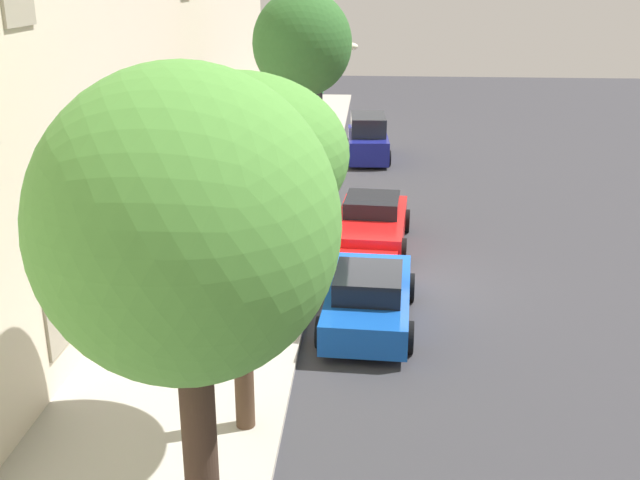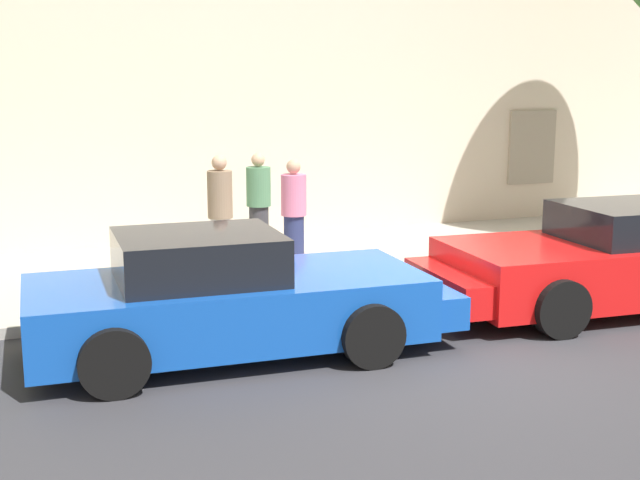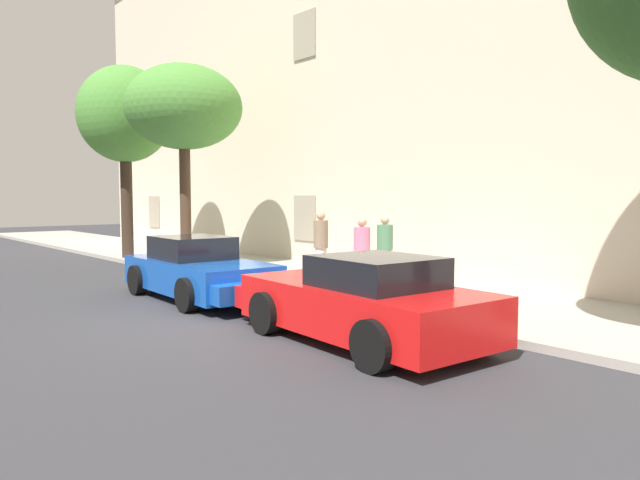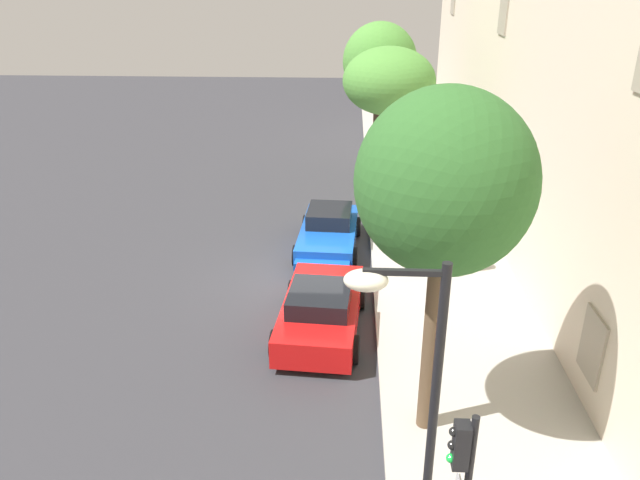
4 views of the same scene
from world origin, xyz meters
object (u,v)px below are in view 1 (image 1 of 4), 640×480
(tree_near_kerb, at_px, (186,230))
(traffic_light, at_px, (317,106))
(street_lamp, at_px, (333,83))
(pedestrian_bystander, at_px, (243,264))
(pedestrian_strolling, at_px, (242,249))
(tree_midblock, at_px, (235,157))
(tree_far_end, at_px, (302,45))
(pedestrian_admiring, at_px, (200,251))
(sportscar_red_lead, at_px, (369,295))
(sportscar_yellow_flank, at_px, (371,227))
(hatchback_parked, at_px, (368,139))

(tree_near_kerb, distance_m, traffic_light, 21.94)
(street_lamp, bearing_deg, pedestrian_bystander, 172.44)
(pedestrian_strolling, bearing_deg, tree_midblock, -170.09)
(tree_far_end, bearing_deg, pedestrian_bystander, 175.30)
(tree_near_kerb, bearing_deg, pedestrian_admiring, 13.05)
(sportscar_red_lead, height_order, tree_near_kerb, tree_near_kerb)
(tree_far_end, bearing_deg, tree_midblock, -179.02)
(pedestrian_admiring, xyz_separation_m, pedestrian_strolling, (0.23, -1.04, -0.01))
(sportscar_red_lead, distance_m, tree_far_end, 10.31)
(tree_near_kerb, xyz_separation_m, tree_midblock, (3.99, 0.20, -0.18))
(street_lamp, bearing_deg, tree_midblock, 177.96)
(tree_far_end, bearing_deg, sportscar_red_lead, -165.13)
(sportscar_yellow_flank, xyz_separation_m, pedestrian_admiring, (-3.34, 4.28, 0.37))
(pedestrian_admiring, bearing_deg, tree_midblock, -160.87)
(tree_far_end, distance_m, pedestrian_bystander, 9.33)
(traffic_light, height_order, street_lamp, street_lamp)
(sportscar_yellow_flank, bearing_deg, tree_midblock, 167.68)
(hatchback_parked, distance_m, tree_near_kerb, 24.88)
(tree_midblock, bearing_deg, pedestrian_admiring, 19.13)
(tree_near_kerb, height_order, tree_far_end, tree_far_end)
(pedestrian_admiring, bearing_deg, sportscar_yellow_flank, -52.08)
(street_lamp, bearing_deg, pedestrian_strolling, 170.26)
(sportscar_red_lead, bearing_deg, tree_far_end, 14.87)
(hatchback_parked, xyz_separation_m, street_lamp, (-3.87, 1.29, 2.92))
(pedestrian_admiring, relative_size, pedestrian_strolling, 1.01)
(hatchback_parked, distance_m, traffic_light, 3.76)
(tree_near_kerb, relative_size, tree_midblock, 1.10)
(hatchback_parked, xyz_separation_m, traffic_light, (-2.65, 1.95, 1.83))
(sportscar_red_lead, relative_size, hatchback_parked, 1.20)
(sportscar_yellow_flank, bearing_deg, hatchback_parked, 1.17)
(tree_near_kerb, xyz_separation_m, tree_far_end, (17.52, 0.43, 0.24))
(tree_near_kerb, distance_m, pedestrian_strolling, 11.38)
(sportscar_red_lead, height_order, pedestrian_strolling, pedestrian_strolling)
(tree_near_kerb, relative_size, pedestrian_admiring, 4.01)
(tree_midblock, relative_size, traffic_light, 1.65)
(hatchback_parked, relative_size, traffic_light, 1.07)
(traffic_light, distance_m, street_lamp, 1.77)
(tree_far_end, height_order, pedestrian_bystander, tree_far_end)
(tree_midblock, height_order, pedestrian_admiring, tree_midblock)
(tree_far_end, distance_m, pedestrian_admiring, 8.70)
(tree_midblock, xyz_separation_m, pedestrian_bystander, (5.30, 0.91, -3.92))
(pedestrian_admiring, height_order, pedestrian_bystander, pedestrian_bystander)
(traffic_light, bearing_deg, tree_near_kerb, -179.28)
(tree_midblock, height_order, street_lamp, tree_midblock)
(sportscar_yellow_flank, xyz_separation_m, hatchback_parked, (10.83, 0.22, 0.24))
(hatchback_parked, distance_m, street_lamp, 5.01)
(traffic_light, distance_m, pedestrian_strolling, 11.47)
(sportscar_red_lead, relative_size, tree_midblock, 0.78)
(sportscar_red_lead, bearing_deg, sportscar_yellow_flank, 0.13)
(sportscar_yellow_flank, relative_size, tree_near_kerb, 0.72)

